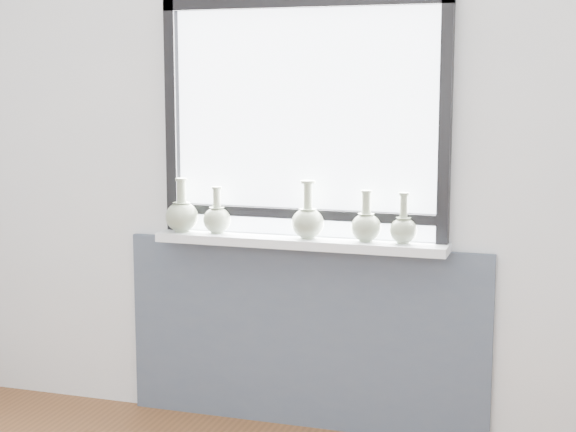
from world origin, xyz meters
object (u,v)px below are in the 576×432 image
(vase_b, at_px, (217,218))
(vase_d, at_px, (366,225))
(vase_a, at_px, (182,215))
(vase_c, at_px, (308,221))
(windowsill, at_px, (299,242))
(vase_e, at_px, (403,228))

(vase_b, distance_m, vase_d, 0.70)
(vase_a, height_order, vase_c, vase_c)
(windowsill, height_order, vase_d, vase_d)
(vase_d, bearing_deg, vase_b, 179.66)
(windowsill, relative_size, vase_b, 6.19)
(vase_a, bearing_deg, vase_d, 0.78)
(vase_a, relative_size, vase_c, 0.96)
(vase_b, height_order, vase_e, vase_e)
(vase_a, height_order, vase_d, vase_a)
(vase_d, bearing_deg, vase_e, 1.65)
(windowsill, height_order, vase_a, vase_a)
(windowsill, distance_m, vase_b, 0.40)
(vase_e, bearing_deg, windowsill, -179.51)
(vase_a, height_order, vase_b, vase_a)
(vase_a, xyz_separation_m, vase_c, (0.60, 0.01, -0.00))
(windowsill, distance_m, vase_e, 0.47)
(vase_e, bearing_deg, vase_d, -178.35)
(vase_a, distance_m, vase_c, 0.60)
(vase_b, bearing_deg, vase_e, 0.04)
(vase_a, distance_m, vase_b, 0.17)
(vase_b, bearing_deg, windowsill, -0.50)
(vase_b, bearing_deg, vase_a, -174.60)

